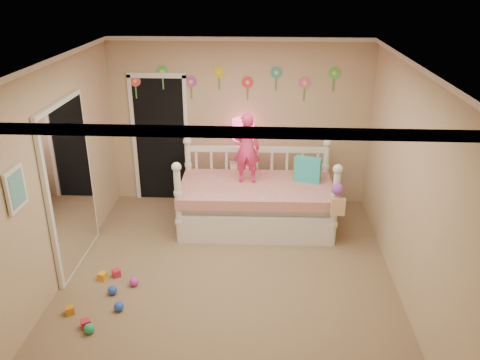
# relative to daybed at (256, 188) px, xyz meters

# --- Properties ---
(floor) EXTENTS (4.00, 4.50, 0.01)m
(floor) POSITION_rel_daybed_xyz_m (-0.29, -1.36, -0.60)
(floor) COLOR #7F684C
(floor) RESTS_ON ground
(ceiling) EXTENTS (4.00, 4.50, 0.01)m
(ceiling) POSITION_rel_daybed_xyz_m (-0.29, -1.36, 2.00)
(ceiling) COLOR white
(ceiling) RESTS_ON floor
(back_wall) EXTENTS (4.00, 0.01, 2.60)m
(back_wall) POSITION_rel_daybed_xyz_m (-0.29, 0.89, 0.70)
(back_wall) COLOR tan
(back_wall) RESTS_ON floor
(left_wall) EXTENTS (0.01, 4.50, 2.60)m
(left_wall) POSITION_rel_daybed_xyz_m (-2.29, -1.36, 0.70)
(left_wall) COLOR tan
(left_wall) RESTS_ON floor
(right_wall) EXTENTS (0.01, 4.50, 2.60)m
(right_wall) POSITION_rel_daybed_xyz_m (1.71, -1.36, 0.70)
(right_wall) COLOR tan
(right_wall) RESTS_ON floor
(crown_molding) EXTENTS (4.00, 4.50, 0.06)m
(crown_molding) POSITION_rel_daybed_xyz_m (-0.29, -1.36, 1.97)
(crown_molding) COLOR white
(crown_molding) RESTS_ON ceiling
(daybed) EXTENTS (2.24, 1.23, 1.20)m
(daybed) POSITION_rel_daybed_xyz_m (0.00, 0.00, 0.00)
(daybed) COLOR white
(daybed) RESTS_ON floor
(pillow_turquoise) EXTENTS (0.39, 0.22, 0.37)m
(pillow_turquoise) POSITION_rel_daybed_xyz_m (0.73, 0.13, 0.25)
(pillow_turquoise) COLOR #24A7B6
(pillow_turquoise) RESTS_ON daybed
(pillow_lime) EXTENTS (0.35, 0.14, 0.33)m
(pillow_lime) POSITION_rel_daybed_xyz_m (0.70, 0.20, 0.23)
(pillow_lime) COLOR #67C93D
(pillow_lime) RESTS_ON daybed
(child) EXTENTS (0.37, 0.25, 1.02)m
(child) POSITION_rel_daybed_xyz_m (-0.14, 0.08, 0.58)
(child) COLOR #F2377A
(child) RESTS_ON daybed
(nightstand) EXTENTS (0.45, 0.37, 0.69)m
(nightstand) POSITION_rel_daybed_xyz_m (-0.23, 0.71, -0.26)
(nightstand) COLOR white
(nightstand) RESTS_ON floor
(table_lamp) EXTENTS (0.33, 0.33, 0.72)m
(table_lamp) POSITION_rel_daybed_xyz_m (-0.23, 0.71, 0.57)
(table_lamp) COLOR #D71C5B
(table_lamp) RESTS_ON nightstand
(closet_doorway) EXTENTS (0.90, 0.04, 2.07)m
(closet_doorway) POSITION_rel_daybed_xyz_m (-1.54, 0.87, 0.43)
(closet_doorway) COLOR black
(closet_doorway) RESTS_ON back_wall
(flower_decals) EXTENTS (3.40, 0.02, 0.50)m
(flower_decals) POSITION_rel_daybed_xyz_m (-0.38, 0.88, 1.34)
(flower_decals) COLOR #B2668C
(flower_decals) RESTS_ON back_wall
(mirror_closet) EXTENTS (0.07, 1.30, 2.10)m
(mirror_closet) POSITION_rel_daybed_xyz_m (-2.25, -1.06, 0.45)
(mirror_closet) COLOR white
(mirror_closet) RESTS_ON left_wall
(wall_picture) EXTENTS (0.05, 0.34, 0.42)m
(wall_picture) POSITION_rel_daybed_xyz_m (-2.26, -2.26, 0.95)
(wall_picture) COLOR white
(wall_picture) RESTS_ON left_wall
(hanging_bag) EXTENTS (0.20, 0.16, 0.36)m
(hanging_bag) POSITION_rel_daybed_xyz_m (1.06, -0.62, 0.13)
(hanging_bag) COLOR beige
(hanging_bag) RESTS_ON daybed
(toy_scatter) EXTENTS (0.90, 1.36, 0.11)m
(toy_scatter) POSITION_rel_daybed_xyz_m (-1.72, -1.82, -0.55)
(toy_scatter) COLOR #996666
(toy_scatter) RESTS_ON floor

